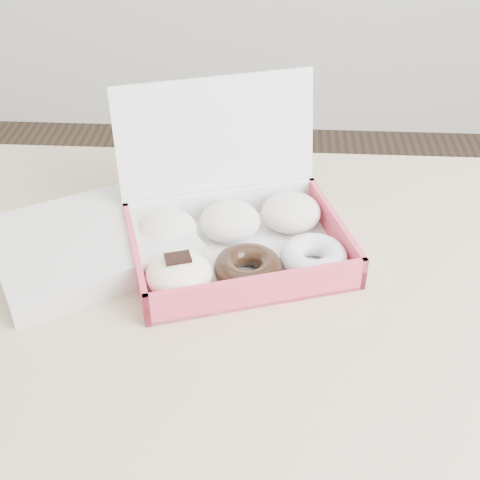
{
  "coord_description": "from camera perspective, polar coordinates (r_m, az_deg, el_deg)",
  "views": [
    {
      "loc": [
        0.08,
        -0.66,
        1.33
      ],
      "look_at": [
        0.04,
        0.07,
        0.79
      ],
      "focal_mm": 50.0,
      "sensor_mm": 36.0,
      "label": 1
    }
  ],
  "objects": [
    {
      "name": "newspapers",
      "position": [
        0.96,
        -12.62,
        -0.33
      ],
      "size": [
        0.33,
        0.31,
        0.04
      ],
      "primitive_type": "cube",
      "rotation": [
        0.0,
        0.0,
        0.54
      ],
      "color": "silver",
      "rests_on": "table"
    },
    {
      "name": "donut_box",
      "position": [
        0.94,
        -0.58,
        0.66
      ],
      "size": [
        0.36,
        0.33,
        0.21
      ],
      "rotation": [
        0.0,
        0.0,
        0.31
      ],
      "color": "white",
      "rests_on": "table"
    },
    {
      "name": "table",
      "position": [
        0.94,
        -2.83,
        -8.41
      ],
      "size": [
        1.2,
        0.8,
        0.75
      ],
      "color": "tan",
      "rests_on": "ground"
    }
  ]
}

